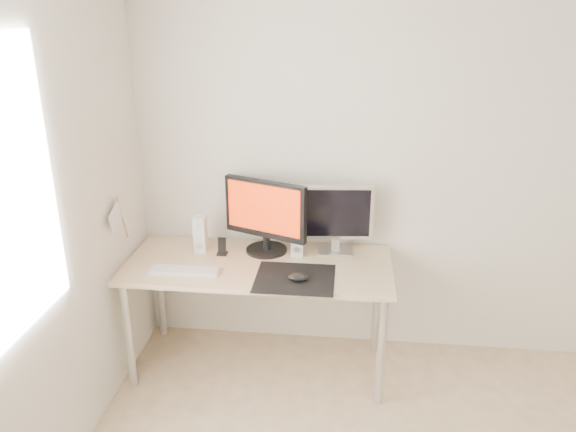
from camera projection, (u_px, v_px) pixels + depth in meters
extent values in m
plane|color=white|center=(416.00, 167.00, 3.44)|extent=(3.50, 0.00, 3.50)
cube|color=black|center=(295.00, 278.00, 3.18)|extent=(0.45, 0.40, 0.00)
ellipsoid|color=black|center=(298.00, 277.00, 3.15)|extent=(0.12, 0.07, 0.04)
cube|color=#D1B587|center=(259.00, 265.00, 3.38)|extent=(1.60, 0.70, 0.03)
cylinder|color=silver|center=(129.00, 336.00, 3.32)|extent=(0.05, 0.05, 0.70)
cylinder|color=silver|center=(381.00, 352.00, 3.17)|extent=(0.05, 0.05, 0.70)
cylinder|color=silver|center=(160.00, 289.00, 3.86)|extent=(0.05, 0.05, 0.70)
cylinder|color=silver|center=(377.00, 301.00, 3.71)|extent=(0.05, 0.05, 0.70)
cylinder|color=black|center=(267.00, 250.00, 3.54)|extent=(0.34, 0.34, 0.02)
cylinder|color=black|center=(266.00, 240.00, 3.51)|extent=(0.05, 0.05, 0.12)
cube|color=black|center=(265.00, 209.00, 3.43)|extent=(0.53, 0.25, 0.36)
cube|color=#E04E0B|center=(263.00, 209.00, 3.40)|extent=(0.47, 0.19, 0.30)
cube|color=#BBBABD|center=(335.00, 251.00, 3.53)|extent=(0.23, 0.18, 0.01)
cube|color=silver|center=(335.00, 242.00, 3.51)|extent=(0.05, 0.04, 0.10)
cube|color=silver|center=(336.00, 212.00, 3.44)|extent=(0.45, 0.08, 0.34)
cube|color=black|center=(337.00, 213.00, 3.41)|extent=(0.41, 0.04, 0.30)
cube|color=silver|center=(201.00, 234.00, 3.50)|extent=(0.07, 0.08, 0.23)
cylinder|color=#AEAEB0|center=(199.00, 246.00, 3.48)|extent=(0.04, 0.01, 0.04)
cylinder|color=silver|center=(199.00, 237.00, 3.46)|extent=(0.04, 0.01, 0.04)
cylinder|color=silver|center=(198.00, 227.00, 3.44)|extent=(0.04, 0.01, 0.04)
cube|color=silver|center=(298.00, 238.00, 3.45)|extent=(0.07, 0.08, 0.23)
cylinder|color=silver|center=(297.00, 250.00, 3.43)|extent=(0.04, 0.01, 0.04)
cylinder|color=silver|center=(297.00, 240.00, 3.41)|extent=(0.04, 0.01, 0.04)
cylinder|color=silver|center=(297.00, 231.00, 3.39)|extent=(0.04, 0.01, 0.04)
cube|color=silver|center=(185.00, 271.00, 3.26)|extent=(0.42, 0.12, 0.01)
cube|color=silver|center=(184.00, 270.00, 3.26)|extent=(0.40, 0.11, 0.01)
cube|color=black|center=(222.00, 254.00, 3.49)|extent=(0.06, 0.05, 0.01)
cube|color=black|center=(222.00, 245.00, 3.47)|extent=(0.05, 0.02, 0.10)
cylinder|color=#A57F54|center=(122.00, 217.00, 3.28)|extent=(0.01, 0.10, 0.29)
cube|color=white|center=(116.00, 216.00, 3.18)|extent=(0.00, 0.19, 0.15)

